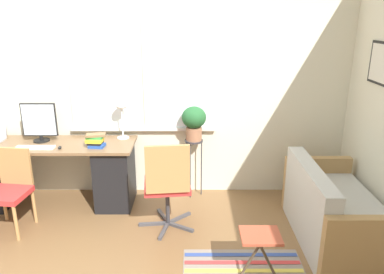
{
  "coord_description": "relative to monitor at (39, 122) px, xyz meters",
  "views": [
    {
      "loc": [
        0.9,
        -3.7,
        2.16
      ],
      "look_at": [
        0.91,
        0.15,
        0.89
      ],
      "focal_mm": 35.0,
      "sensor_mm": 36.0,
      "label": 1
    }
  ],
  "objects": [
    {
      "name": "wall_back_with_window",
      "position": [
        0.86,
        0.3,
        0.37
      ],
      "size": [
        9.0,
        0.12,
        2.7
      ],
      "color": "beige",
      "rests_on": "ground_plane"
    },
    {
      "name": "desk_chair_wooden",
      "position": [
        -0.14,
        -0.6,
        -0.53
      ],
      "size": [
        0.44,
        0.45,
        0.84
      ],
      "rotation": [
        0.0,
        0.0,
        -0.13
      ],
      "color": "#B2844C",
      "rests_on": "ground_plane"
    },
    {
      "name": "couch_loveseat",
      "position": [
        3.14,
        -0.84,
        -0.7
      ],
      "size": [
        0.74,
        1.4,
        0.77
      ],
      "rotation": [
        0.0,
        0.0,
        1.57
      ],
      "color": "beige",
      "rests_on": "ground_plane"
    },
    {
      "name": "potted_plant",
      "position": [
        1.76,
        0.14,
        -0.02
      ],
      "size": [
        0.29,
        0.29,
        0.41
      ],
      "color": "#9E6B4C",
      "rests_on": "plant_stand"
    },
    {
      "name": "wall_right_with_picture",
      "position": [
        3.63,
        -0.4,
        0.37
      ],
      "size": [
        0.08,
        9.0,
        2.7
      ],
      "color": "beige",
      "rests_on": "ground_plane"
    },
    {
      "name": "book_stack",
      "position": [
        0.68,
        -0.2,
        -0.15
      ],
      "size": [
        0.22,
        0.17,
        0.15
      ],
      "color": "#2851B2",
      "rests_on": "desk"
    },
    {
      "name": "monitor",
      "position": [
        0.0,
        0.0,
        0.0
      ],
      "size": [
        0.39,
        0.18,
        0.45
      ],
      "color": "black",
      "rests_on": "desk"
    },
    {
      "name": "plant_stand",
      "position": [
        1.76,
        0.14,
        -0.38
      ],
      "size": [
        0.22,
        0.22,
        0.72
      ],
      "color": "#333338",
      "rests_on": "ground_plane"
    },
    {
      "name": "office_chair_swivel",
      "position": [
        1.49,
        -0.64,
        -0.47
      ],
      "size": [
        0.6,
        0.61,
        0.99
      ],
      "rotation": [
        0.0,
        0.0,
        3.25
      ],
      "color": "#47474C",
      "rests_on": "ground_plane"
    },
    {
      "name": "desk",
      "position": [
        0.12,
        -0.09,
        -0.58
      ],
      "size": [
        1.91,
        0.62,
        0.76
      ],
      "color": "brown",
      "rests_on": "ground_plane"
    },
    {
      "name": "desk_lamp",
      "position": [
        0.92,
        0.11,
        0.11
      ],
      "size": [
        0.14,
        0.14,
        0.44
      ],
      "color": "white",
      "rests_on": "desk"
    },
    {
      "name": "folding_stool",
      "position": [
        2.31,
        -1.41,
        -0.62
      ],
      "size": [
        0.33,
        0.28,
        0.42
      ],
      "color": "#B24C33",
      "rests_on": "ground_plane"
    },
    {
      "name": "mouse",
      "position": [
        0.3,
        -0.26,
        -0.21
      ],
      "size": [
        0.04,
        0.06,
        0.03
      ],
      "color": "black",
      "rests_on": "desk"
    },
    {
      "name": "keyboard",
      "position": [
        0.02,
        -0.25,
        -0.22
      ],
      "size": [
        0.42,
        0.12,
        0.02
      ],
      "color": "silver",
      "rests_on": "desk"
    },
    {
      "name": "ground_plane",
      "position": [
        0.84,
        -0.4,
        -0.98
      ],
      "size": [
        14.0,
        14.0,
        0.0
      ],
      "primitive_type": "plane",
      "color": "brown"
    },
    {
      "name": "floor_rug_striped",
      "position": [
        2.2,
        -1.34,
        -0.98
      ],
      "size": [
        1.07,
        0.63,
        0.01
      ],
      "color": "gray",
      "rests_on": "ground_plane"
    }
  ]
}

